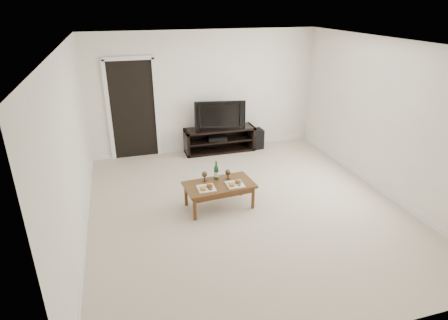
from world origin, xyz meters
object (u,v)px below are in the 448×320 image
at_px(subwoofer, 256,139).
at_px(coffee_table, 219,195).
at_px(media_console, 220,140).
at_px(television, 219,114).

bearing_deg(subwoofer, coffee_table, -125.32).
relative_size(media_console, coffee_table, 1.40).
xyz_separation_m(media_console, coffee_table, (-0.67, -2.37, -0.07)).
distance_m(media_console, television, 0.59).
height_order(media_console, subwoofer, media_console).
bearing_deg(television, coffee_table, -96.11).
bearing_deg(subwoofer, television, 175.78).
bearing_deg(media_console, subwoofer, -1.90).
xyz_separation_m(television, subwoofer, (0.85, -0.03, -0.64)).
bearing_deg(coffee_table, television, 74.27).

